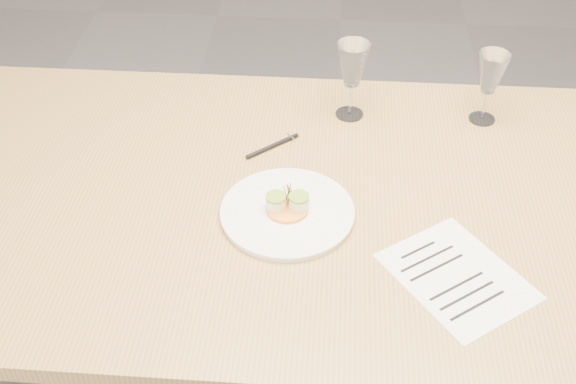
# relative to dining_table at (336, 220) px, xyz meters

# --- Properties ---
(dining_table) EXTENTS (2.40, 1.00, 0.75)m
(dining_table) POSITION_rel_dining_table_xyz_m (0.00, 0.00, 0.00)
(dining_table) COLOR #AB864A
(dining_table) RESTS_ON ground
(dinner_plate) EXTENTS (0.29, 0.29, 0.08)m
(dinner_plate) POSITION_rel_dining_table_xyz_m (-0.11, -0.07, 0.08)
(dinner_plate) COLOR white
(dinner_plate) RESTS_ON dining_table
(recipe_sheet) EXTENTS (0.33, 0.35, 0.00)m
(recipe_sheet) POSITION_rel_dining_table_xyz_m (0.24, -0.22, 0.07)
(recipe_sheet) COLOR white
(recipe_sheet) RESTS_ON dining_table
(ballpoint_pen) EXTENTS (0.12, 0.11, 0.01)m
(ballpoint_pen) POSITION_rel_dining_table_xyz_m (-0.16, 0.17, 0.07)
(ballpoint_pen) COLOR black
(ballpoint_pen) RESTS_ON dining_table
(wine_glass_0) EXTENTS (0.08, 0.08, 0.20)m
(wine_glass_0) POSITION_rel_dining_table_xyz_m (0.02, 0.33, 0.21)
(wine_glass_0) COLOR white
(wine_glass_0) RESTS_ON dining_table
(wine_glass_1) EXTENTS (0.08, 0.08, 0.19)m
(wine_glass_1) POSITION_rel_dining_table_xyz_m (0.36, 0.33, 0.20)
(wine_glass_1) COLOR white
(wine_glass_1) RESTS_ON dining_table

